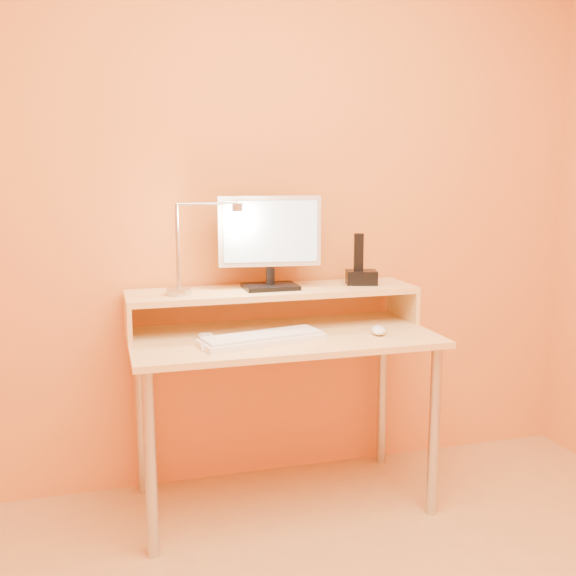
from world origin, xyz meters
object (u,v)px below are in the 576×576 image
object	(u,v)px
mouse	(379,330)
remote_control	(207,342)
monitor_panel	(270,231)
phone_dock	(361,277)
lamp_base	(179,292)
keyboard	(262,339)

from	to	relation	value
mouse	remote_control	distance (m)	0.68
monitor_panel	mouse	distance (m)	0.60
monitor_panel	phone_dock	world-z (taller)	monitor_panel
phone_dock	remote_control	xyz separation A→B (m)	(-0.71, -0.22, -0.18)
lamp_base	remote_control	bearing A→B (deg)	-67.22
remote_control	mouse	bearing A→B (deg)	2.47
monitor_panel	remote_control	size ratio (longest dim) A/B	2.17
phone_dock	lamp_base	bearing A→B (deg)	-162.55
mouse	remote_control	world-z (taller)	mouse
phone_dock	mouse	xyz separation A→B (m)	(-0.03, -0.26, -0.17)
lamp_base	phone_dock	distance (m)	0.79
keyboard	mouse	xyz separation A→B (m)	(0.47, -0.01, 0.01)
mouse	phone_dock	bearing A→B (deg)	102.93
monitor_panel	lamp_base	bearing A→B (deg)	-167.02
keyboard	remote_control	world-z (taller)	keyboard
keyboard	phone_dock	bearing A→B (deg)	14.27
mouse	keyboard	bearing A→B (deg)	-162.17
phone_dock	mouse	world-z (taller)	phone_dock
monitor_panel	mouse	world-z (taller)	monitor_panel
lamp_base	keyboard	size ratio (longest dim) A/B	0.21
lamp_base	mouse	bearing A→B (deg)	-16.54
mouse	lamp_base	bearing A→B (deg)	-177.50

